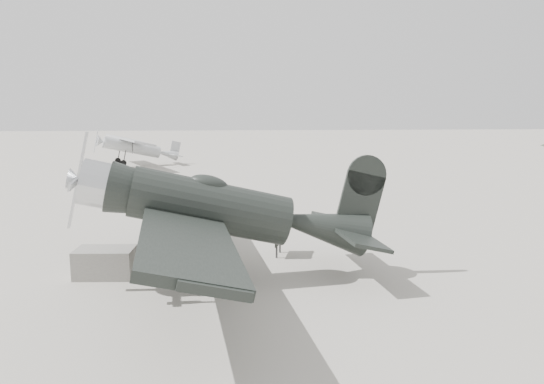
{
  "coord_description": "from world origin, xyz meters",
  "views": [
    {
      "loc": [
        -0.0,
        -20.02,
        5.13
      ],
      "look_at": [
        1.56,
        1.43,
        1.5
      ],
      "focal_mm": 35.0,
      "sensor_mm": 36.0,
      "label": 1
    }
  ],
  "objects_px": {
    "equipment_block": "(105,263)",
    "lowwing_monoplane": "(225,210)",
    "sign_board": "(278,230)",
    "highwing_monoplane": "(135,145)"
  },
  "relations": [
    {
      "from": "equipment_block",
      "to": "lowwing_monoplane",
      "type": "bearing_deg",
      "value": -10.8
    },
    {
      "from": "lowwing_monoplane",
      "to": "sign_board",
      "type": "relative_size",
      "value": 8.57
    },
    {
      "from": "lowwing_monoplane",
      "to": "highwing_monoplane",
      "type": "xyz_separation_m",
      "value": [
        -7.68,
        28.83,
        -0.39
      ]
    },
    {
      "from": "highwing_monoplane",
      "to": "equipment_block",
      "type": "bearing_deg",
      "value": -106.51
    },
    {
      "from": "highwing_monoplane",
      "to": "equipment_block",
      "type": "xyz_separation_m",
      "value": [
        4.09,
        -28.14,
        -1.29
      ]
    },
    {
      "from": "lowwing_monoplane",
      "to": "equipment_block",
      "type": "bearing_deg",
      "value": 162.25
    },
    {
      "from": "lowwing_monoplane",
      "to": "equipment_block",
      "type": "xyz_separation_m",
      "value": [
        -3.6,
        0.69,
        -1.68
      ]
    },
    {
      "from": "lowwing_monoplane",
      "to": "sign_board",
      "type": "distance_m",
      "value": 3.32
    },
    {
      "from": "equipment_block",
      "to": "sign_board",
      "type": "relative_size",
      "value": 1.18
    },
    {
      "from": "equipment_block",
      "to": "sign_board",
      "type": "bearing_deg",
      "value": 19.13
    }
  ]
}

